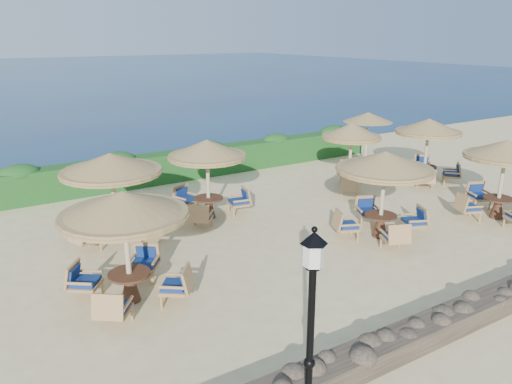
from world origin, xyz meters
name	(u,v)px	position (x,y,z in m)	size (l,w,h in m)	color
ground	(297,229)	(0.00, 0.00, 0.00)	(120.00, 120.00, 0.00)	beige
sea	(12,76)	(0.00, 70.00, 0.00)	(160.00, 160.00, 0.00)	#0B2349
hedge	(198,163)	(0.00, 7.20, 0.60)	(18.00, 0.90, 1.20)	#154217
stone_wall	(470,312)	(0.00, -6.20, 0.22)	(15.00, 0.65, 0.44)	brown
lamp_post	(310,342)	(-4.80, -6.80, 1.55)	(0.44, 0.44, 3.31)	black
extra_parasol	(368,117)	(7.80, 5.20, 2.17)	(2.30, 2.30, 2.41)	#C0B187
cafe_set_0	(125,226)	(-5.88, -1.55, 1.84)	(2.86, 2.86, 2.65)	#C0B187
cafe_set_1	(384,178)	(1.76, -1.79, 1.84)	(2.88, 2.88, 2.65)	#C0B187
cafe_set_2	(504,167)	(6.26, -2.66, 1.77)	(2.86, 2.86, 2.65)	#C0B187
cafe_set_3	(112,177)	(-5.08, 2.17, 1.94)	(2.92, 2.92, 2.65)	#C0B187
cafe_set_4	(207,164)	(-1.90, 2.41, 1.85)	(2.72, 2.73, 2.65)	#C0B187
cafe_set_5	(351,143)	(4.19, 2.33, 1.89)	(2.33, 2.60, 2.65)	#C0B187
cafe_set_6	(427,140)	(7.50, 1.46, 1.77)	(2.62, 2.62, 2.65)	#C0B187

